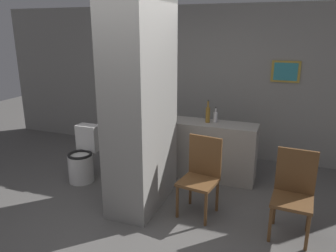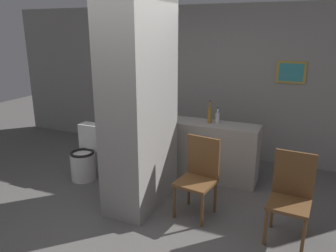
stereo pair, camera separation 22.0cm
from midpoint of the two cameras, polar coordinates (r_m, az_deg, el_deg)
ground_plane at (r=4.04m, az=-5.56°, el=-16.56°), size 14.00×14.00×0.00m
wall_back at (r=5.88m, az=6.67°, el=7.65°), size 8.00×0.09×2.60m
pillar_center at (r=4.03m, az=-3.34°, el=3.61°), size 0.57×1.13×2.60m
counter_shelf at (r=5.00m, az=9.00°, el=-4.38°), size 1.34×0.44×0.87m
toilet at (r=5.12m, az=-12.96°, el=-5.20°), size 0.37×0.53×0.81m
chair_near_pillar at (r=4.03m, az=6.95°, el=-8.28°), size 0.48×0.48×0.96m
chair_by_doorway at (r=3.82m, az=22.19°, el=-10.91°), size 0.45×0.45×0.96m
bicycle at (r=5.43m, az=-1.52°, el=-3.72°), size 1.63×0.42×0.66m
bottle_tall at (r=4.85m, az=8.55°, el=1.97°), size 0.07×0.07×0.34m
bottle_short at (r=4.89m, az=9.88°, el=1.53°), size 0.06×0.06×0.23m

